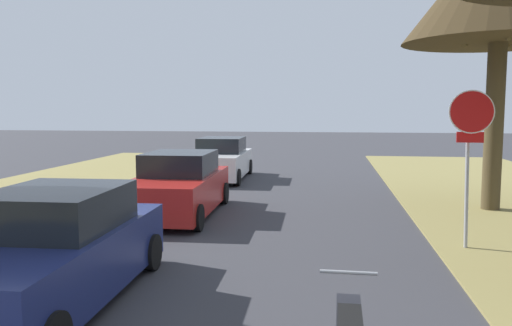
{
  "coord_description": "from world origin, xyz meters",
  "views": [
    {
      "loc": [
        1.6,
        0.72,
        2.67
      ],
      "look_at": [
        -0.01,
        11.99,
        1.47
      ],
      "focal_mm": 36.3,
      "sensor_mm": 36.0,
      "label": 1
    }
  ],
  "objects_px": {
    "stop_sign_far": "(470,135)",
    "parked_sedan_white": "(221,160)",
    "parked_sedan_navy": "(52,252)",
    "parked_sedan_red": "(178,186)"
  },
  "relations": [
    {
      "from": "parked_sedan_red",
      "to": "parked_sedan_white",
      "type": "distance_m",
      "value": 6.69
    },
    {
      "from": "parked_sedan_white",
      "to": "stop_sign_far",
      "type": "bearing_deg",
      "value": -53.79
    },
    {
      "from": "stop_sign_far",
      "to": "parked_sedan_navy",
      "type": "bearing_deg",
      "value": -150.05
    },
    {
      "from": "parked_sedan_red",
      "to": "parked_sedan_white",
      "type": "relative_size",
      "value": 1.0
    },
    {
      "from": "stop_sign_far",
      "to": "parked_sedan_white",
      "type": "bearing_deg",
      "value": 126.21
    },
    {
      "from": "parked_sedan_navy",
      "to": "parked_sedan_white",
      "type": "distance_m",
      "value": 12.75
    },
    {
      "from": "parked_sedan_red",
      "to": "parked_sedan_white",
      "type": "height_order",
      "value": "same"
    },
    {
      "from": "parked_sedan_navy",
      "to": "parked_sedan_white",
      "type": "xyz_separation_m",
      "value": [
        -0.35,
        12.74,
        0.0
      ]
    },
    {
      "from": "stop_sign_far",
      "to": "parked_sedan_white",
      "type": "xyz_separation_m",
      "value": [
        -6.66,
        9.1,
        -1.47
      ]
    },
    {
      "from": "parked_sedan_navy",
      "to": "parked_sedan_red",
      "type": "distance_m",
      "value": 6.06
    }
  ]
}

